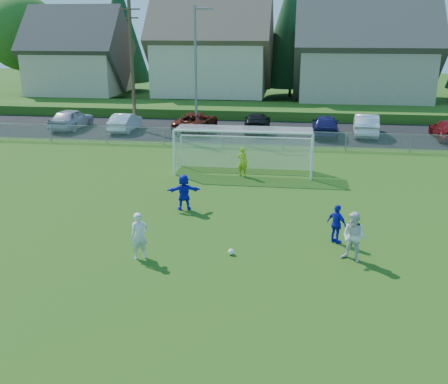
{
  "coord_description": "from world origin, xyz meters",
  "views": [
    {
      "loc": [
        2.68,
        -11.7,
        7.81
      ],
      "look_at": [
        0.0,
        8.0,
        1.4
      ],
      "focal_mm": 42.0,
      "sensor_mm": 36.0,
      "label": 1
    }
  ],
  "objects": [
    {
      "name": "utility_pole",
      "position": [
        -9.5,
        27.0,
        5.15
      ],
      "size": [
        1.6,
        0.26,
        10.0
      ],
      "color": "#473321",
      "rests_on": "ground"
    },
    {
      "name": "goalkeeper",
      "position": [
        0.02,
        15.23,
        0.79
      ],
      "size": [
        0.67,
        0.55,
        1.58
      ],
      "primitive_type": "imported",
      "rotation": [
        0.0,
        0.0,
        2.79
      ],
      "color": "#A2C417",
      "rests_on": "ground"
    },
    {
      "name": "player_blue_a",
      "position": [
        4.38,
        6.75,
        0.74
      ],
      "size": [
        0.88,
        0.86,
        1.49
      ],
      "primitive_type": "imported",
      "rotation": [
        0.0,
        0.0,
        2.39
      ],
      "color": "#1418BC",
      "rests_on": "ground"
    },
    {
      "name": "car_a",
      "position": [
        -14.47,
        26.57,
        0.79
      ],
      "size": [
        2.22,
        4.78,
        1.58
      ],
      "primitive_type": "imported",
      "rotation": [
        0.0,
        0.0,
        3.07
      ],
      "color": "#AFB1B7",
      "rests_on": "ground"
    },
    {
      "name": "chainlink_fence",
      "position": [
        0.0,
        22.0,
        0.63
      ],
      "size": [
        52.06,
        0.06,
        1.2
      ],
      "color": "gray",
      "rests_on": "ground"
    },
    {
      "name": "player_white_b",
      "position": [
        4.85,
        5.23,
        0.88
      ],
      "size": [
        1.07,
        1.0,
        1.76
      ],
      "primitive_type": "imported",
      "rotation": [
        0.0,
        0.0,
        -0.52
      ],
      "color": "silver",
      "rests_on": "ground"
    },
    {
      "name": "ground",
      "position": [
        0.0,
        0.0,
        0.0
      ],
      "size": [
        160.0,
        160.0,
        0.0
      ],
      "primitive_type": "plane",
      "color": "#193D0C",
      "rests_on": "ground"
    },
    {
      "name": "tree_row",
      "position": [
        1.04,
        48.74,
        6.91
      ],
      "size": [
        65.98,
        12.36,
        13.8
      ],
      "color": "#382616",
      "rests_on": "ground"
    },
    {
      "name": "player_blue_b",
      "position": [
        -1.99,
        9.61,
        0.8
      ],
      "size": [
        1.55,
        0.81,
        1.59
      ],
      "primitive_type": "imported",
      "rotation": [
        0.0,
        0.0,
        3.38
      ],
      "color": "#1418BC",
      "rests_on": "ground"
    },
    {
      "name": "houses_row",
      "position": [
        1.97,
        42.46,
        7.33
      ],
      "size": [
        53.9,
        11.45,
        13.27
      ],
      "color": "tan",
      "rests_on": "ground"
    },
    {
      "name": "car_e",
      "position": [
        4.9,
        26.51,
        0.8
      ],
      "size": [
        2.04,
        4.73,
        1.59
      ],
      "primitive_type": "imported",
      "rotation": [
        0.0,
        0.0,
        3.11
      ],
      "color": "#17164D",
      "rests_on": "ground"
    },
    {
      "name": "grass_embankment",
      "position": [
        0.0,
        35.0,
        0.4
      ],
      "size": [
        70.0,
        6.0,
        0.8
      ],
      "primitive_type": "cube",
      "color": "#1E420F",
      "rests_on": "ground"
    },
    {
      "name": "asphalt_lot",
      "position": [
        0.0,
        27.5,
        0.01
      ],
      "size": [
        60.0,
        60.0,
        0.0
      ],
      "primitive_type": "plane",
      "color": "black",
      "rests_on": "ground"
    },
    {
      "name": "player_white_a",
      "position": [
        -2.47,
        4.47,
        0.83
      ],
      "size": [
        0.72,
        0.65,
        1.66
      ],
      "primitive_type": "imported",
      "rotation": [
        0.0,
        0.0,
        0.53
      ],
      "color": "silver",
      "rests_on": "ground"
    },
    {
      "name": "car_b",
      "position": [
        -10.06,
        26.31,
        0.68
      ],
      "size": [
        1.51,
        4.17,
        1.37
      ],
      "primitive_type": "imported",
      "rotation": [
        0.0,
        0.0,
        3.13
      ],
      "color": "white",
      "rests_on": "ground"
    },
    {
      "name": "soccer_ball",
      "position": [
        0.64,
        5.15,
        0.11
      ],
      "size": [
        0.22,
        0.22,
        0.22
      ],
      "primitive_type": "sphere",
      "color": "white",
      "rests_on": "ground"
    },
    {
      "name": "car_f",
      "position": [
        7.84,
        27.11,
        0.79
      ],
      "size": [
        2.04,
        4.9,
        1.58
      ],
      "primitive_type": "imported",
      "rotation": [
        0.0,
        0.0,
        3.06
      ],
      "color": "silver",
      "rests_on": "ground"
    },
    {
      "name": "streetlight",
      "position": [
        -4.45,
        26.0,
        4.84
      ],
      "size": [
        1.38,
        0.18,
        9.0
      ],
      "color": "slate",
      "rests_on": "ground"
    },
    {
      "name": "car_c",
      "position": [
        -4.73,
        26.99,
        0.72
      ],
      "size": [
        2.97,
        5.44,
        1.45
      ],
      "primitive_type": "imported",
      "rotation": [
        0.0,
        0.0,
        3.03
      ],
      "color": "#4E1309",
      "rests_on": "ground"
    },
    {
      "name": "soccer_goal",
      "position": [
        0.0,
        16.05,
        1.63
      ],
      "size": [
        7.42,
        1.9,
        2.5
      ],
      "color": "white",
      "rests_on": "ground"
    },
    {
      "name": "car_d",
      "position": [
        -0.16,
        27.72,
        0.68
      ],
      "size": [
        1.97,
        4.71,
        1.36
      ],
      "primitive_type": "imported",
      "rotation": [
        0.0,
        0.0,
        3.16
      ],
      "color": "black",
      "rests_on": "ground"
    }
  ]
}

